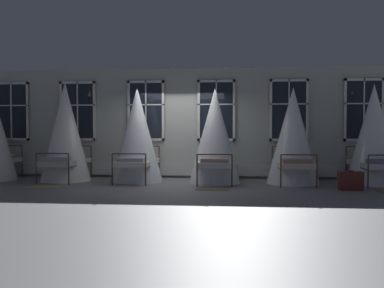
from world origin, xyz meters
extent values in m
plane|color=slate|center=(0.00, 0.00, 0.00)|extent=(27.01, 27.01, 0.00)
cube|color=#B2B7AD|center=(0.00, 1.41, 1.61)|extent=(14.51, 0.10, 3.23)
cube|color=black|center=(-5.22, 1.30, 1.98)|extent=(1.10, 0.02, 1.78)
cube|color=silver|center=(-5.22, 1.30, 1.13)|extent=(1.10, 0.06, 0.07)
cube|color=silver|center=(-5.22, 1.30, 2.84)|extent=(1.10, 0.06, 0.07)
cube|color=silver|center=(-4.71, 1.30, 1.98)|extent=(0.07, 0.06, 1.78)
cube|color=silver|center=(-5.22, 1.30, 1.98)|extent=(0.04, 0.06, 1.78)
cube|color=silver|center=(-5.22, 1.30, 2.16)|extent=(1.10, 0.06, 0.04)
cube|color=black|center=(-3.13, 1.30, 1.98)|extent=(1.10, 0.02, 1.78)
cube|color=silver|center=(-3.13, 1.30, 1.13)|extent=(1.10, 0.06, 0.07)
cube|color=silver|center=(-3.13, 1.30, 2.84)|extent=(1.10, 0.06, 0.07)
cube|color=silver|center=(-3.65, 1.30, 1.98)|extent=(0.07, 0.06, 1.78)
cube|color=silver|center=(-2.62, 1.30, 1.98)|extent=(0.07, 0.06, 1.78)
cube|color=silver|center=(-3.13, 1.30, 1.98)|extent=(0.04, 0.06, 1.78)
cube|color=silver|center=(-3.13, 1.30, 2.16)|extent=(1.10, 0.06, 0.04)
cube|color=black|center=(-1.04, 1.30, 1.98)|extent=(1.10, 0.02, 1.78)
cube|color=silver|center=(-1.04, 1.30, 1.13)|extent=(1.10, 0.06, 0.07)
cube|color=silver|center=(-1.04, 1.30, 2.84)|extent=(1.10, 0.06, 0.07)
cube|color=silver|center=(-1.56, 1.30, 1.98)|extent=(0.07, 0.06, 1.78)
cube|color=silver|center=(-0.53, 1.30, 1.98)|extent=(0.07, 0.06, 1.78)
cube|color=silver|center=(-1.04, 1.30, 1.98)|extent=(0.04, 0.06, 1.78)
cube|color=silver|center=(-1.04, 1.30, 2.16)|extent=(1.10, 0.06, 0.04)
cube|color=black|center=(1.04, 1.30, 1.98)|extent=(1.10, 0.02, 1.78)
cube|color=silver|center=(1.04, 1.30, 1.13)|extent=(1.10, 0.06, 0.07)
cube|color=silver|center=(1.04, 1.30, 2.84)|extent=(1.10, 0.06, 0.07)
cube|color=silver|center=(0.53, 1.30, 1.98)|extent=(0.07, 0.06, 1.78)
cube|color=silver|center=(1.56, 1.30, 1.98)|extent=(0.07, 0.06, 1.78)
cube|color=silver|center=(1.04, 1.30, 1.98)|extent=(0.04, 0.06, 1.78)
cube|color=silver|center=(1.04, 1.30, 2.16)|extent=(1.10, 0.06, 0.04)
cube|color=black|center=(3.13, 1.30, 1.98)|extent=(1.10, 0.02, 1.78)
cube|color=silver|center=(3.13, 1.30, 1.13)|extent=(1.10, 0.06, 0.07)
cube|color=silver|center=(3.13, 1.30, 2.84)|extent=(1.10, 0.06, 0.07)
cube|color=silver|center=(2.62, 1.30, 1.98)|extent=(0.07, 0.06, 1.78)
cube|color=silver|center=(3.65, 1.30, 1.98)|extent=(0.07, 0.06, 1.78)
cube|color=silver|center=(3.13, 1.30, 1.98)|extent=(0.04, 0.06, 1.78)
cube|color=silver|center=(3.13, 1.30, 2.16)|extent=(1.10, 0.06, 0.04)
cube|color=black|center=(5.22, 1.30, 1.98)|extent=(1.10, 0.02, 1.78)
cube|color=silver|center=(5.22, 1.30, 1.13)|extent=(1.10, 0.06, 0.07)
cube|color=silver|center=(5.22, 1.30, 2.84)|extent=(1.10, 0.06, 0.07)
cube|color=silver|center=(4.71, 1.30, 1.98)|extent=(0.07, 0.06, 1.78)
cube|color=silver|center=(5.74, 1.30, 1.98)|extent=(0.07, 0.06, 1.78)
cube|color=silver|center=(5.22, 1.30, 1.98)|extent=(0.04, 0.06, 1.78)
cube|color=silver|center=(5.22, 1.30, 2.16)|extent=(1.10, 0.06, 0.04)
cube|color=silver|center=(0.00, 1.28, 0.25)|extent=(11.04, 0.10, 0.36)
cylinder|color=#4C3323|center=(-4.81, 1.12, 0.47)|extent=(0.04, 0.04, 0.94)
cylinder|color=#4C3323|center=(-4.81, 0.22, 0.45)|extent=(0.04, 1.80, 0.03)
cylinder|color=#4C3323|center=(-5.24, 1.12, 0.94)|extent=(0.86, 0.03, 0.03)
ellipsoid|color=beige|center=(-5.24, 0.88, 0.66)|extent=(0.66, 0.40, 0.14)
cylinder|color=#4C3323|center=(-3.55, 1.17, 0.47)|extent=(0.04, 0.04, 0.94)
cylinder|color=#4C3323|center=(-2.69, 1.17, 0.47)|extent=(0.04, 0.04, 0.94)
cylinder|color=#4C3323|center=(-3.53, -0.63, 0.40)|extent=(0.04, 0.04, 0.81)
cylinder|color=#4C3323|center=(-2.67, -0.62, 0.40)|extent=(0.04, 0.04, 0.81)
cylinder|color=#4C3323|center=(-3.54, 0.27, 0.45)|extent=(0.05, 1.80, 0.03)
cylinder|color=#4C3323|center=(-2.68, 0.28, 0.45)|extent=(0.05, 1.80, 0.03)
cylinder|color=#4C3323|center=(-3.12, 1.17, 0.94)|extent=(0.86, 0.04, 0.03)
cylinder|color=#4C3323|center=(-3.10, -0.62, 0.81)|extent=(0.86, 0.04, 0.03)
cube|color=#B7B2A3|center=(-3.11, 0.27, 0.52)|extent=(0.90, 1.82, 0.14)
ellipsoid|color=beige|center=(-3.12, 0.93, 0.66)|extent=(0.66, 0.41, 0.14)
cube|color=#8C939E|center=(-3.10, -0.37, 0.64)|extent=(0.71, 0.37, 0.10)
cone|color=white|center=(-3.11, 0.27, 1.36)|extent=(1.38, 1.38, 2.73)
cylinder|color=#4C3323|center=(-1.49, 1.18, 0.47)|extent=(0.04, 0.04, 0.94)
cylinder|color=#4C3323|center=(-0.63, 1.17, 0.47)|extent=(0.04, 0.04, 0.94)
cylinder|color=#4C3323|center=(-1.53, -0.61, 0.40)|extent=(0.04, 0.04, 0.81)
cylinder|color=#4C3323|center=(-0.67, -0.63, 0.40)|extent=(0.04, 0.04, 0.81)
cylinder|color=#4C3323|center=(-1.51, 0.29, 0.45)|extent=(0.07, 1.80, 0.03)
cylinder|color=#4C3323|center=(-0.65, 0.27, 0.45)|extent=(0.07, 1.80, 0.03)
cylinder|color=#4C3323|center=(-1.06, 1.17, 0.94)|extent=(0.86, 0.05, 0.03)
cylinder|color=#4C3323|center=(-1.10, -0.62, 0.81)|extent=(0.86, 0.05, 0.03)
cube|color=silver|center=(-1.08, 0.28, 0.52)|extent=(0.92, 1.83, 0.14)
ellipsoid|color=silver|center=(-1.07, 0.93, 0.66)|extent=(0.67, 0.41, 0.14)
cube|color=#8C939E|center=(-1.09, -0.36, 0.64)|extent=(0.71, 0.37, 0.10)
cone|color=white|center=(-1.08, 0.28, 1.29)|extent=(1.38, 1.38, 2.57)
cylinder|color=#4C3323|center=(0.59, 1.12, 0.47)|extent=(0.04, 0.04, 0.94)
cylinder|color=#4C3323|center=(1.45, 1.14, 0.47)|extent=(0.04, 0.04, 0.94)
cylinder|color=#4C3323|center=(0.64, -0.68, 0.40)|extent=(0.04, 0.04, 0.81)
cylinder|color=#4C3323|center=(1.50, -0.65, 0.40)|extent=(0.04, 0.04, 0.81)
cylinder|color=#4C3323|center=(0.61, 0.22, 0.45)|extent=(0.08, 1.80, 0.03)
cylinder|color=#4C3323|center=(1.47, 0.24, 0.45)|extent=(0.08, 1.80, 0.03)
cylinder|color=#4C3323|center=(1.02, 1.13, 0.94)|extent=(0.86, 0.06, 0.03)
cylinder|color=#4C3323|center=(1.07, -0.67, 0.81)|extent=(0.86, 0.06, 0.03)
cube|color=silver|center=(1.04, 0.23, 0.52)|extent=(0.93, 1.84, 0.14)
ellipsoid|color=silver|center=(1.02, 0.89, 0.66)|extent=(0.67, 0.42, 0.14)
cube|color=gray|center=(1.06, -0.41, 0.64)|extent=(0.72, 0.38, 0.10)
cone|color=white|center=(1.04, 0.23, 1.26)|extent=(1.38, 1.38, 2.53)
cylinder|color=#4C3323|center=(2.65, 1.14, 0.47)|extent=(0.04, 0.04, 0.94)
cylinder|color=#4C3323|center=(3.51, 1.16, 0.47)|extent=(0.04, 0.04, 0.94)
cylinder|color=#4C3323|center=(2.68, -0.65, 0.40)|extent=(0.04, 0.04, 0.81)
cylinder|color=#4C3323|center=(3.54, -0.64, 0.40)|extent=(0.04, 0.04, 0.81)
cylinder|color=#4C3323|center=(2.67, 0.25, 0.45)|extent=(0.06, 1.80, 0.03)
cylinder|color=#4C3323|center=(3.53, 0.26, 0.45)|extent=(0.06, 1.80, 0.03)
cylinder|color=#4C3323|center=(3.08, 1.15, 0.94)|extent=(0.86, 0.05, 0.03)
cylinder|color=#4C3323|center=(3.11, -0.64, 0.81)|extent=(0.86, 0.05, 0.03)
cube|color=beige|center=(3.10, 0.25, 0.52)|extent=(0.91, 1.83, 0.14)
ellipsoid|color=silver|center=(3.09, 0.91, 0.66)|extent=(0.67, 0.41, 0.14)
cube|color=gray|center=(3.11, -0.38, 0.64)|extent=(0.71, 0.37, 0.10)
cone|color=white|center=(3.10, 0.25, 1.27)|extent=(1.38, 1.38, 2.54)
cylinder|color=#4C3323|center=(4.73, 1.20, 0.47)|extent=(0.04, 0.04, 0.94)
cylinder|color=#4C3323|center=(5.59, 1.22, 0.47)|extent=(0.04, 0.04, 0.94)
cylinder|color=#4C3323|center=(4.76, -0.59, 0.40)|extent=(0.04, 0.04, 0.81)
cylinder|color=#4C3323|center=(4.74, 0.31, 0.45)|extent=(0.06, 1.80, 0.03)
cylinder|color=#4C3323|center=(5.16, 1.21, 0.94)|extent=(0.86, 0.05, 0.03)
cube|color=silver|center=(5.17, 0.31, 0.52)|extent=(0.91, 1.83, 0.14)
ellipsoid|color=silver|center=(5.16, 0.97, 0.66)|extent=(0.67, 0.41, 0.14)
cube|color=slate|center=(5.19, -0.32, 0.64)|extent=(0.71, 0.37, 0.10)
cone|color=white|center=(5.17, 0.31, 1.31)|extent=(1.38, 1.38, 2.61)
cube|color=#8E7A5B|center=(-3.13, -1.02, 0.01)|extent=(0.82, 0.59, 0.01)
cube|color=brown|center=(1.04, -1.02, 0.01)|extent=(0.81, 0.57, 0.01)
cube|color=#5B231E|center=(4.26, -0.92, 0.22)|extent=(0.57, 0.23, 0.44)
cube|color=tan|center=(4.25, -0.82, 0.22)|extent=(0.50, 0.04, 0.03)
torus|color=#5B231E|center=(4.26, -0.92, 0.46)|extent=(0.15, 0.15, 0.02)
camera|label=1|loc=(1.45, -10.96, 1.41)|focal=39.13mm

